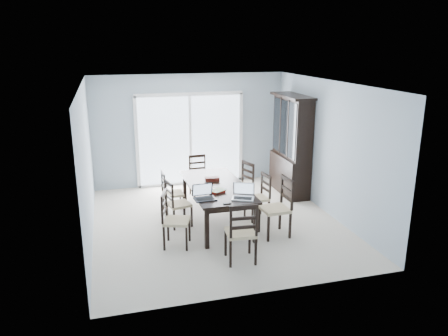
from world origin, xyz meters
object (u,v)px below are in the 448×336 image
(chair_end_far, at_px, (198,171))
(laptop_dark, at_px, (205,196))
(dining_table, at_px, (216,189))
(chair_left_mid, at_px, (174,199))
(game_box, at_px, (212,179))
(chair_right_mid, at_px, (261,192))
(chair_left_near, at_px, (171,213))
(chair_right_near, at_px, (280,201))
(cell_phone, at_px, (227,203))
(chair_right_far, at_px, (244,180))
(laptop_silver, at_px, (243,196))
(china_hutch, at_px, (291,146))
(hot_tub, at_px, (174,156))
(chair_left_far, at_px, (168,188))
(chair_end_near, at_px, (242,227))

(chair_end_far, bearing_deg, laptop_dark, 77.63)
(dining_table, xyz_separation_m, chair_left_mid, (-0.78, 0.04, -0.13))
(game_box, bearing_deg, chair_right_mid, -16.78)
(chair_left_near, bearing_deg, chair_right_near, 106.44)
(laptop_dark, relative_size, cell_phone, 3.10)
(chair_right_far, relative_size, laptop_silver, 2.42)
(dining_table, bearing_deg, chair_right_far, 43.56)
(dining_table, xyz_separation_m, laptop_dark, (-0.38, -0.71, 0.14))
(china_hutch, bearing_deg, chair_left_mid, -156.66)
(chair_right_mid, distance_m, hot_tub, 3.66)
(hot_tub, bearing_deg, cell_phone, -87.85)
(chair_left_far, height_order, laptop_silver, chair_left_far)
(chair_left_mid, xyz_separation_m, chair_right_far, (1.55, 0.69, 0.02))
(dining_table, height_order, chair_right_near, chair_right_near)
(chair_left_far, xyz_separation_m, laptop_silver, (1.04, -1.53, 0.28))
(chair_left_mid, bearing_deg, dining_table, 74.76)
(china_hutch, height_order, chair_left_mid, china_hutch)
(dining_table, xyz_separation_m, laptop_silver, (0.24, -0.85, 0.14))
(chair_right_mid, xyz_separation_m, laptop_silver, (-0.64, -0.84, 0.27))
(dining_table, height_order, chair_end_far, chair_end_far)
(chair_end_far, xyz_separation_m, hot_tub, (-0.25, 1.83, -0.10))
(chair_left_near, distance_m, chair_end_near, 1.30)
(cell_phone, relative_size, hot_tub, 0.07)
(chair_end_far, xyz_separation_m, laptop_silver, (0.24, -2.49, 0.26))
(chair_end_near, bearing_deg, laptop_dark, 115.94)
(chair_end_far, relative_size, hot_tub, 0.59)
(dining_table, height_order, cell_phone, cell_phone)
(chair_right_near, distance_m, hot_tub, 4.44)
(chair_end_far, distance_m, game_box, 1.40)
(chair_right_near, relative_size, game_box, 4.54)
(chair_right_near, xyz_separation_m, chair_end_far, (-0.94, 2.45, -0.09))
(chair_left_mid, bearing_deg, laptop_silver, 36.64)
(chair_left_far, relative_size, chair_right_mid, 1.00)
(chair_left_near, relative_size, laptop_silver, 2.48)
(chair_left_near, height_order, cell_phone, chair_left_near)
(chair_end_near, bearing_deg, chair_right_far, 76.18)
(dining_table, xyz_separation_m, chair_right_near, (0.94, -0.81, -0.04))
(china_hutch, xyz_separation_m, laptop_silver, (-1.78, -2.10, -0.26))
(chair_right_near, height_order, chair_end_far, chair_right_near)
(chair_left_far, height_order, game_box, chair_left_far)
(cell_phone, bearing_deg, chair_end_far, 83.43)
(laptop_dark, relative_size, game_box, 1.42)
(laptop_silver, distance_m, hot_tub, 4.37)
(chair_left_far, relative_size, chair_end_far, 0.98)
(chair_left_near, height_order, chair_right_near, chair_right_near)
(chair_left_mid, xyz_separation_m, hot_tub, (0.54, 3.43, -0.09))
(laptop_silver, bearing_deg, chair_end_far, 118.68)
(chair_right_near, height_order, game_box, chair_right_near)
(chair_left_far, xyz_separation_m, chair_right_mid, (1.68, -0.68, 0.00))
(chair_end_far, height_order, game_box, chair_end_far)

